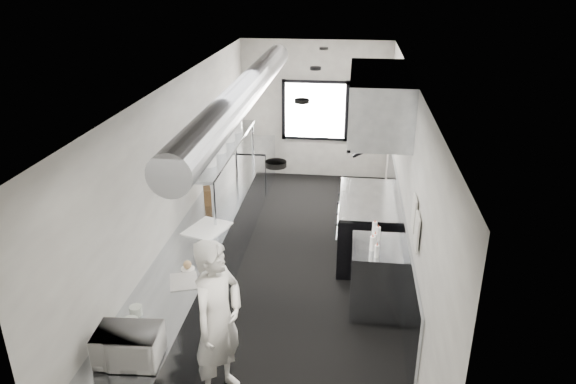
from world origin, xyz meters
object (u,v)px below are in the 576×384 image
(far_work_table, at_px, (253,165))
(squeeze_bottle_b, at_px, (372,243))
(pass_shelf, at_px, (223,148))
(plate_stack_b, at_px, (218,141))
(plate_stack_c, at_px, (227,130))
(squeeze_bottle_e, at_px, (375,229))
(line_cook, at_px, (218,321))
(exhaust_hood, at_px, (378,101))
(bottle_station, at_px, (376,277))
(squeeze_bottle_a, at_px, (377,251))
(cutting_board, at_px, (207,229))
(range, at_px, (366,226))
(squeeze_bottle_d, at_px, (378,234))
(prep_counter, at_px, (205,258))
(squeeze_bottle_c, at_px, (375,240))
(plate_stack_a, at_px, (207,155))
(deli_tub_b, at_px, (130,325))
(plate_stack_d, at_px, (234,120))
(deli_tub_a, at_px, (136,310))
(small_plate, at_px, (188,269))
(knife_block, at_px, (207,196))
(microwave, at_px, (129,346))

(far_work_table, relative_size, squeeze_bottle_b, 6.37)
(pass_shelf, relative_size, plate_stack_b, 9.18)
(plate_stack_c, distance_m, squeeze_bottle_e, 2.93)
(line_cook, bearing_deg, far_work_table, 30.74)
(exhaust_hood, bearing_deg, plate_stack_c, 166.47)
(exhaust_hood, relative_size, bottle_station, 2.44)
(squeeze_bottle_a, bearing_deg, cutting_board, 167.70)
(range, bearing_deg, squeeze_bottle_d, -85.46)
(prep_counter, xyz_separation_m, pass_shelf, (-0.04, 1.50, 1.09))
(bottle_station, bearing_deg, squeeze_bottle_c, -179.09)
(plate_stack_a, distance_m, plate_stack_b, 0.58)
(squeeze_bottle_e, bearing_deg, pass_shelf, 148.19)
(bottle_station, height_order, squeeze_bottle_c, squeeze_bottle_c)
(squeeze_bottle_e, bearing_deg, bottle_station, -79.66)
(prep_counter, xyz_separation_m, plate_stack_a, (-0.05, 0.62, 1.27))
(exhaust_hood, distance_m, squeeze_bottle_c, 1.98)
(deli_tub_b, height_order, squeeze_bottle_a, squeeze_bottle_a)
(far_work_table, relative_size, cutting_board, 2.02)
(plate_stack_c, height_order, plate_stack_d, plate_stack_d)
(pass_shelf, height_order, deli_tub_a, pass_shelf)
(line_cook, height_order, plate_stack_a, plate_stack_a)
(pass_shelf, relative_size, deli_tub_b, 19.33)
(range, relative_size, squeeze_bottle_c, 9.46)
(small_plate, bearing_deg, exhaust_hood, 46.05)
(prep_counter, distance_m, far_work_table, 3.70)
(knife_block, bearing_deg, squeeze_bottle_a, -47.13)
(plate_stack_a, xyz_separation_m, plate_stack_b, (0.01, 0.58, 0.02))
(microwave, bearing_deg, deli_tub_a, 103.58)
(cutting_board, height_order, plate_stack_c, plate_stack_c)
(prep_counter, relative_size, squeeze_bottle_d, 31.90)
(far_work_table, height_order, line_cook, line_cook)
(line_cook, xyz_separation_m, plate_stack_d, (-0.70, 4.18, 0.88))
(line_cook, bearing_deg, exhaust_hood, -2.86)
(squeeze_bottle_a, height_order, squeeze_bottle_e, squeeze_bottle_e)
(squeeze_bottle_b, bearing_deg, plate_stack_b, 146.13)
(squeeze_bottle_d, bearing_deg, deli_tub_a, -142.57)
(microwave, bearing_deg, cutting_board, 86.01)
(line_cook, bearing_deg, squeeze_bottle_d, -16.92)
(squeeze_bottle_a, relative_size, squeeze_bottle_d, 0.86)
(line_cook, xyz_separation_m, deli_tub_b, (-0.79, -0.24, 0.07))
(microwave, distance_m, plate_stack_c, 4.38)
(prep_counter, height_order, deli_tub_b, deli_tub_b)
(bottle_station, xyz_separation_m, squeeze_bottle_e, (-0.05, 0.28, 0.55))
(plate_stack_a, bearing_deg, line_cook, -73.96)
(microwave, relative_size, squeeze_bottle_b, 2.74)
(squeeze_bottle_d, distance_m, squeeze_bottle_e, 0.14)
(microwave, xyz_separation_m, squeeze_bottle_a, (2.21, 2.09, -0.07))
(bottle_station, relative_size, cutting_board, 1.51)
(pass_shelf, height_order, squeeze_bottle_c, pass_shelf)
(bottle_station, height_order, plate_stack_a, plate_stack_a)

